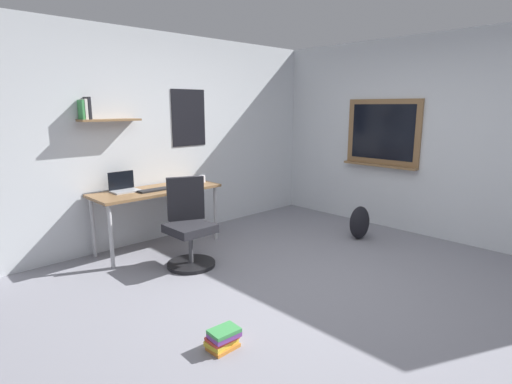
{
  "coord_description": "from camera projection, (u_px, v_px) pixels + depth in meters",
  "views": [
    {
      "loc": [
        -2.84,
        -2.16,
        1.7
      ],
      "look_at": [
        -0.07,
        0.73,
        0.85
      ],
      "focal_mm": 28.35,
      "sensor_mm": 36.0,
      "label": 1
    }
  ],
  "objects": [
    {
      "name": "ground_plane",
      "position": [
        315.0,
        291.0,
        3.8
      ],
      "size": [
        5.2,
        5.2,
        0.0
      ],
      "primitive_type": "plane",
      "color": "gray",
      "rests_on": "ground"
    },
    {
      "name": "wall_back",
      "position": [
        168.0,
        138.0,
        5.26
      ],
      "size": [
        5.0,
        0.3,
        2.6
      ],
      "color": "silver",
      "rests_on": "ground"
    },
    {
      "name": "wall_right",
      "position": [
        434.0,
        138.0,
        5.21
      ],
      "size": [
        0.22,
        5.0,
        2.6
      ],
      "color": "silver",
      "rests_on": "ground"
    },
    {
      "name": "desk",
      "position": [
        157.0,
        195.0,
        4.85
      ],
      "size": [
        1.52,
        0.58,
        0.73
      ],
      "color": "olive",
      "rests_on": "ground"
    },
    {
      "name": "office_chair",
      "position": [
        189.0,
        228.0,
        4.37
      ],
      "size": [
        0.54,
        0.56,
        0.95
      ],
      "color": "black",
      "rests_on": "ground"
    },
    {
      "name": "laptop",
      "position": [
        124.0,
        187.0,
        4.69
      ],
      "size": [
        0.31,
        0.21,
        0.23
      ],
      "color": "#ADAFB5",
      "rests_on": "desk"
    },
    {
      "name": "keyboard",
      "position": [
        154.0,
        190.0,
        4.73
      ],
      "size": [
        0.37,
        0.13,
        0.02
      ],
      "primitive_type": "cube",
      "color": "black",
      "rests_on": "desk"
    },
    {
      "name": "computer_mouse",
      "position": [
        174.0,
        186.0,
        4.91
      ],
      "size": [
        0.1,
        0.06,
        0.03
      ],
      "primitive_type": "ellipsoid",
      "color": "#262628",
      "rests_on": "desk"
    },
    {
      "name": "coffee_mug",
      "position": [
        202.0,
        179.0,
        5.25
      ],
      "size": [
        0.08,
        0.08,
        0.09
      ],
      "primitive_type": "cylinder",
      "color": "silver",
      "rests_on": "desk"
    },
    {
      "name": "backpack",
      "position": [
        360.0,
        223.0,
        5.26
      ],
      "size": [
        0.32,
        0.22,
        0.43
      ],
      "primitive_type": "ellipsoid",
      "color": "black",
      "rests_on": "ground"
    },
    {
      "name": "book_stack_on_floor",
      "position": [
        223.0,
        338.0,
        2.89
      ],
      "size": [
        0.23,
        0.19,
        0.15
      ],
      "color": "orange",
      "rests_on": "ground"
    }
  ]
}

